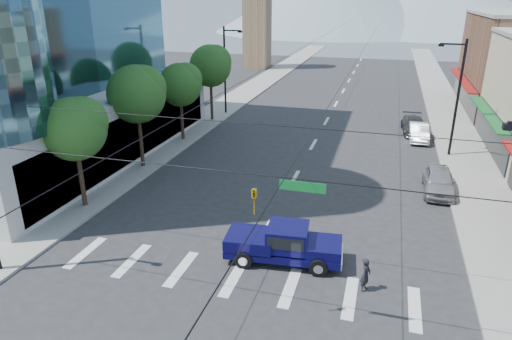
# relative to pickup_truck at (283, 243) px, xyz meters

# --- Properties ---
(ground) EXTENTS (160.00, 160.00, 0.00)m
(ground) POSITION_rel_pickup_truck_xyz_m (-1.59, -3.52, -0.98)
(ground) COLOR #28282B
(ground) RESTS_ON ground
(sidewalk_left) EXTENTS (4.00, 120.00, 0.15)m
(sidewalk_left) POSITION_rel_pickup_truck_xyz_m (-13.59, 36.48, -0.91)
(sidewalk_left) COLOR gray
(sidewalk_left) RESTS_ON ground
(sidewalk_right) EXTENTS (4.00, 120.00, 0.15)m
(sidewalk_right) POSITION_rel_pickup_truck_xyz_m (10.41, 36.48, -0.91)
(sidewalk_right) COLOR gray
(sidewalk_right) RESTS_ON ground
(clock_tower) EXTENTS (4.80, 4.80, 20.40)m
(clock_tower) POSITION_rel_pickup_truck_xyz_m (-18.09, 58.48, 9.66)
(clock_tower) COLOR #8C6B4C
(clock_tower) RESTS_ON ground
(mountain_right) EXTENTS (90.00, 90.00, 18.00)m
(mountain_right) POSITION_rel_pickup_truck_xyz_m (18.41, 156.48, 8.02)
(mountain_right) COLOR gray
(mountain_right) RESTS_ON ground
(tree_near) EXTENTS (3.65, 3.64, 6.71)m
(tree_near) POSITION_rel_pickup_truck_xyz_m (-12.66, 2.58, 4.01)
(tree_near) COLOR black
(tree_near) RESTS_ON ground
(tree_midnear) EXTENTS (4.09, 4.09, 7.52)m
(tree_midnear) POSITION_rel_pickup_truck_xyz_m (-12.66, 9.58, 4.61)
(tree_midnear) COLOR black
(tree_midnear) RESTS_ON ground
(tree_midfar) EXTENTS (3.65, 3.64, 6.71)m
(tree_midfar) POSITION_rel_pickup_truck_xyz_m (-12.66, 16.58, 4.01)
(tree_midfar) COLOR black
(tree_midfar) RESTS_ON ground
(tree_far) EXTENTS (4.09, 4.09, 7.52)m
(tree_far) POSITION_rel_pickup_truck_xyz_m (-12.66, 23.58, 4.61)
(tree_far) COLOR black
(tree_far) RESTS_ON ground
(signal_rig) EXTENTS (21.80, 0.20, 9.00)m
(signal_rig) POSITION_rel_pickup_truck_xyz_m (-1.40, -4.52, 3.66)
(signal_rig) COLOR black
(signal_rig) RESTS_ON ground
(lamp_pole_nw) EXTENTS (2.00, 0.25, 9.00)m
(lamp_pole_nw) POSITION_rel_pickup_truck_xyz_m (-12.26, 26.48, 3.96)
(lamp_pole_nw) COLOR black
(lamp_pole_nw) RESTS_ON ground
(lamp_pole_ne) EXTENTS (2.00, 0.25, 9.00)m
(lamp_pole_ne) POSITION_rel_pickup_truck_xyz_m (9.08, 18.48, 3.96)
(lamp_pole_ne) COLOR black
(lamp_pole_ne) RESTS_ON ground
(pickup_truck) EXTENTS (5.73, 2.58, 1.89)m
(pickup_truck) POSITION_rel_pickup_truck_xyz_m (0.00, 0.00, 0.00)
(pickup_truck) COLOR #0B0840
(pickup_truck) RESTS_ON ground
(pedestrian) EXTENTS (0.52, 0.65, 1.55)m
(pedestrian) POSITION_rel_pickup_truck_xyz_m (3.94, -1.28, -0.21)
(pedestrian) COLOR black
(pedestrian) RESTS_ON ground
(parked_car_near) EXTENTS (1.93, 4.70, 1.60)m
(parked_car_near) POSITION_rel_pickup_truck_xyz_m (7.81, 10.76, -0.18)
(parked_car_near) COLOR #9A9A9E
(parked_car_near) RESTS_ON ground
(parked_car_mid) EXTENTS (1.67, 4.42, 1.44)m
(parked_car_mid) POSITION_rel_pickup_truck_xyz_m (7.04, 22.31, -0.26)
(parked_car_mid) COLOR white
(parked_car_mid) RESTS_ON ground
(parked_car_far) EXTENTS (2.41, 5.17, 1.46)m
(parked_car_far) POSITION_rel_pickup_truck_xyz_m (6.71, 24.53, -0.25)
(parked_car_far) COLOR #333235
(parked_car_far) RESTS_ON ground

